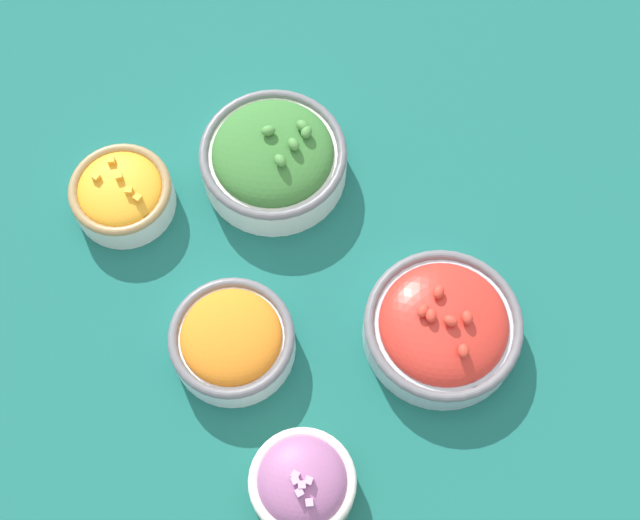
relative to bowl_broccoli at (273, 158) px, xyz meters
The scene contains 6 objects.
ground_plane 0.15m from the bowl_broccoli, ahead, with size 3.00×3.00×0.00m, color #196056.
bowl_broccoli is the anchor object (origin of this frame).
bowl_cherry_tomatoes 0.30m from the bowl_broccoli, ahead, with size 0.19×0.19×0.08m.
bowl_squash 0.19m from the bowl_broccoli, 109.12° to the right, with size 0.13×0.13×0.06m.
bowl_carrots 0.24m from the bowl_broccoli, 43.26° to the right, with size 0.15×0.15×0.06m.
bowl_red_onion 0.40m from the bowl_broccoli, 27.26° to the right, with size 0.12×0.12×0.07m.
Camera 1 is at (0.35, -0.22, 1.02)m, focal length 50.00 mm.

